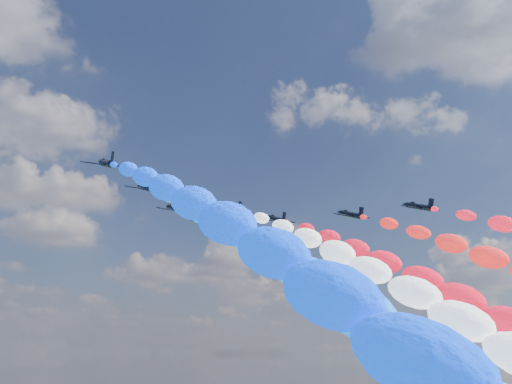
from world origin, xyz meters
TOP-DOWN VIEW (x-y plane):
  - jet_0 at (-33.76, -8.15)m, footprint 8.53×11.43m
  - trail_0 at (-33.76, -66.44)m, footprint 6.95×114.67m
  - jet_1 at (-23.07, 3.63)m, footprint 8.61×11.49m
  - trail_1 at (-23.07, -54.65)m, footprint 6.95×114.67m
  - jet_2 at (-12.13, 17.62)m, footprint 8.70×11.55m
  - trail_2 at (-12.13, -40.66)m, footprint 6.95×114.67m
  - jet_3 at (-1.05, 12.54)m, footprint 8.91×11.70m
  - trail_3 at (-1.05, -45.75)m, footprint 6.95×114.67m
  - jet_4 at (-1.18, 26.43)m, footprint 8.78×11.61m
  - trail_4 at (-1.18, -31.85)m, footprint 6.95×114.67m
  - jet_5 at (12.22, 17.09)m, footprint 8.88×11.68m
  - trail_5 at (12.22, -41.19)m, footprint 6.95×114.67m
  - jet_6 at (24.25, 5.02)m, footprint 8.41×11.34m
  - jet_7 at (32.22, -7.95)m, footprint 8.74×11.58m

SIDE VIEW (x-z plane):
  - trail_0 at x=-33.76m, z-range 43.30..101.18m
  - trail_1 at x=-23.07m, z-range 43.30..101.18m
  - trail_2 at x=-12.13m, z-range 43.30..101.18m
  - trail_3 at x=-1.05m, z-range 43.30..101.18m
  - trail_4 at x=-1.18m, z-range 43.30..101.18m
  - trail_5 at x=12.22m, z-range 43.30..101.18m
  - jet_0 at x=-33.76m, z-range 96.30..101.92m
  - jet_1 at x=-23.07m, z-range 96.30..101.92m
  - jet_2 at x=-12.13m, z-range 96.30..101.92m
  - jet_3 at x=-1.05m, z-range 96.30..101.92m
  - jet_4 at x=-1.18m, z-range 96.30..101.92m
  - jet_5 at x=12.22m, z-range 96.30..101.92m
  - jet_6 at x=24.25m, z-range 96.30..101.92m
  - jet_7 at x=32.22m, z-range 96.30..101.92m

